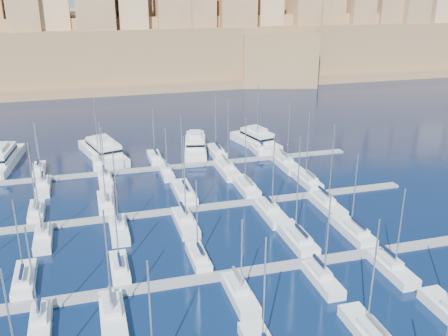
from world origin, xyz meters
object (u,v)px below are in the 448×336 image
object	(u,v)px
motor_yacht_b	(103,151)
motor_yacht_d	(256,140)
motor_yacht_c	(195,145)
motor_yacht_a	(0,159)
sailboat_4	(369,333)

from	to	relation	value
motor_yacht_b	motor_yacht_d	xyz separation A→B (m)	(36.12, -1.46, 0.00)
motor_yacht_c	motor_yacht_d	xyz separation A→B (m)	(15.06, 0.11, 0.00)
motor_yacht_c	motor_yacht_d	size ratio (longest dim) A/B	0.98
motor_yacht_a	motor_yacht_b	xyz separation A→B (m)	(21.70, -0.27, 0.00)
motor_yacht_a	motor_yacht_b	size ratio (longest dim) A/B	1.02
sailboat_4	motor_yacht_d	bearing A→B (deg)	80.95
motor_yacht_a	motor_yacht_b	bearing A→B (deg)	-0.72
sailboat_4	motor_yacht_d	size ratio (longest dim) A/B	0.87
motor_yacht_b	motor_yacht_a	bearing A→B (deg)	179.28
motor_yacht_a	motor_yacht_d	bearing A→B (deg)	-1.72
sailboat_4	motor_yacht_c	xyz separation A→B (m)	(-3.94, 69.65, 0.97)
motor_yacht_d	motor_yacht_b	bearing A→B (deg)	177.69
sailboat_4	motor_yacht_c	size ratio (longest dim) A/B	0.88
sailboat_4	motor_yacht_b	size ratio (longest dim) A/B	0.73
sailboat_4	motor_yacht_a	distance (m)	85.41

